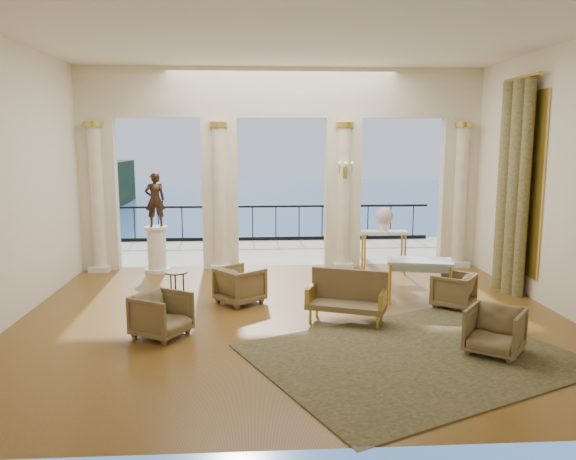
{
  "coord_description": "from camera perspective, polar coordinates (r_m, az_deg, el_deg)",
  "views": [
    {
      "loc": [
        -0.63,
        -8.9,
        2.9
      ],
      "look_at": [
        -0.05,
        0.6,
        1.38
      ],
      "focal_mm": 35.0,
      "sensor_mm": 36.0,
      "label": 1
    }
  ],
  "objects": [
    {
      "name": "floor",
      "position": [
        9.38,
        0.56,
        -8.93
      ],
      "size": [
        9.0,
        9.0,
        0.0
      ],
      "primitive_type": "plane",
      "color": "#4C2A0B",
      "rests_on": "ground"
    },
    {
      "name": "room_walls",
      "position": [
        7.81,
        1.17,
        8.92
      ],
      "size": [
        9.0,
        9.0,
        9.0
      ],
      "color": "white",
      "rests_on": "ground"
    },
    {
      "name": "arcade",
      "position": [
        12.74,
        -0.64,
        7.64
      ],
      "size": [
        9.0,
        0.56,
        4.5
      ],
      "color": "beige",
      "rests_on": "ground"
    },
    {
      "name": "terrace",
      "position": [
        15.01,
        -0.99,
        -2.27
      ],
      "size": [
        10.0,
        3.6,
        0.1
      ],
      "primitive_type": "cube",
      "color": "#A39C88",
      "rests_on": "ground"
    },
    {
      "name": "balustrade",
      "position": [
        16.5,
        -1.24,
        0.38
      ],
      "size": [
        9.0,
        0.06,
        1.03
      ],
      "color": "black",
      "rests_on": "terrace"
    },
    {
      "name": "palm_tree",
      "position": [
        15.77,
        6.32,
        13.34
      ],
      "size": [
        2.0,
        2.0,
        4.5
      ],
      "color": "#4C3823",
      "rests_on": "terrace"
    },
    {
      "name": "headland",
      "position": [
        84.4,
        -23.88,
        4.27
      ],
      "size": [
        22.0,
        18.0,
        6.0
      ],
      "primitive_type": "cube",
      "color": "black",
      "rests_on": "sea"
    },
    {
      "name": "sea",
      "position": [
        69.48,
        -2.91,
        1.68
      ],
      "size": [
        160.0,
        160.0,
        0.0
      ],
      "primitive_type": "plane",
      "color": "#285497",
      "rests_on": "ground"
    },
    {
      "name": "curtain",
      "position": [
        11.54,
        21.81,
        4.05
      ],
      "size": [
        0.33,
        1.4,
        4.09
      ],
      "color": "brown",
      "rests_on": "ground"
    },
    {
      "name": "window_frame",
      "position": [
        11.61,
        22.67,
        4.42
      ],
      "size": [
        0.04,
        1.6,
        3.4
      ],
      "primitive_type": "cube",
      "color": "gold",
      "rests_on": "room_walls"
    },
    {
      "name": "wall_sconce",
      "position": [
        12.59,
        5.85,
        5.96
      ],
      "size": [
        0.3,
        0.11,
        0.33
      ],
      "color": "gold",
      "rests_on": "arcade"
    },
    {
      "name": "rug",
      "position": [
        7.95,
        12.61,
        -12.45
      ],
      "size": [
        5.02,
        4.57,
        0.02
      ],
      "primitive_type": "cube",
      "rotation": [
        0.0,
        0.0,
        0.43
      ],
      "color": "#2C311B",
      "rests_on": "ground"
    },
    {
      "name": "armchair_a",
      "position": [
        8.64,
        -12.73,
        -8.2
      ],
      "size": [
        0.93,
        0.95,
        0.73
      ],
      "primitive_type": "imported",
      "rotation": [
        0.0,
        0.0,
        1.04
      ],
      "color": "#483620",
      "rests_on": "ground"
    },
    {
      "name": "armchair_b",
      "position": [
        8.27,
        20.28,
        -9.38
      ],
      "size": [
        0.96,
        0.95,
        0.72
      ],
      "primitive_type": "imported",
      "rotation": [
        0.0,
        0.0,
        -0.66
      ],
      "color": "#483620",
      "rests_on": "ground"
    },
    {
      "name": "armchair_c",
      "position": [
        10.3,
        16.45,
        -5.72
      ],
      "size": [
        0.88,
        0.89,
        0.67
      ],
      "primitive_type": "imported",
      "rotation": [
        0.0,
        0.0,
        -2.21
      ],
      "color": "#483620",
      "rests_on": "ground"
    },
    {
      "name": "armchair_d",
      "position": [
        10.15,
        -4.89,
        -5.41
      ],
      "size": [
        0.97,
        0.97,
        0.73
      ],
      "primitive_type": "imported",
      "rotation": [
        0.0,
        0.0,
        2.26
      ],
      "color": "#483620",
      "rests_on": "ground"
    },
    {
      "name": "settee",
      "position": [
        9.15,
        6.05,
        -6.75
      ],
      "size": [
        1.36,
        0.95,
        0.83
      ],
      "rotation": [
        0.0,
        0.0,
        -0.37
      ],
      "color": "#483620",
      "rests_on": "ground"
    },
    {
      "name": "game_table",
      "position": [
        10.38,
        13.22,
        -3.4
      ],
      "size": [
        1.25,
        0.86,
        0.78
      ],
      "rotation": [
        0.0,
        0.0,
        -0.23
      ],
      "color": "#9BB4C0",
      "rests_on": "ground"
    },
    {
      "name": "pedestal",
      "position": [
        12.82,
        -13.18,
        -1.99
      ],
      "size": [
        0.56,
        0.56,
        1.03
      ],
      "color": "silver",
      "rests_on": "ground"
    },
    {
      "name": "statue",
      "position": [
        12.66,
        -13.36,
        3.02
      ],
      "size": [
        0.5,
        0.41,
        1.19
      ],
      "primitive_type": "imported",
      "rotation": [
        0.0,
        0.0,
        3.46
      ],
      "color": "black",
      "rests_on": "pedestal"
    },
    {
      "name": "console_table",
      "position": [
        12.46,
        9.71,
        -0.83
      ],
      "size": [
        1.02,
        0.45,
        0.95
      ],
      "rotation": [
        0.0,
        0.0,
        -0.06
      ],
      "color": "silver",
      "rests_on": "ground"
    },
    {
      "name": "urn",
      "position": [
        12.39,
        9.77,
        1.25
      ],
      "size": [
        0.39,
        0.39,
        0.52
      ],
      "color": "white",
      "rests_on": "console_table"
    },
    {
      "name": "side_table",
      "position": [
        10.01,
        -11.27,
        -4.67
      ],
      "size": [
        0.4,
        0.4,
        0.64
      ],
      "color": "black",
      "rests_on": "ground"
    }
  ]
}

